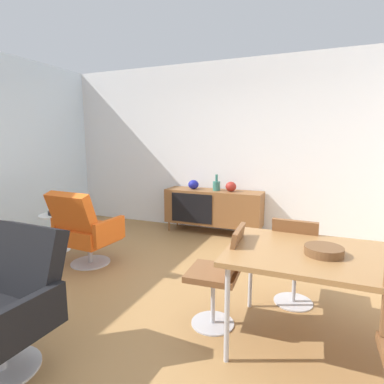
# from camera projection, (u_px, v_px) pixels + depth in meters

# --- Properties ---
(ground_plane) EXTENTS (8.32, 8.32, 0.00)m
(ground_plane) POSITION_uv_depth(u_px,v_px,m) (170.00, 302.00, 2.95)
(ground_plane) COLOR #9E7242
(wall_back) EXTENTS (6.80, 0.12, 2.80)m
(wall_back) POSITION_uv_depth(u_px,v_px,m) (239.00, 148.00, 5.09)
(wall_back) COLOR white
(wall_back) RESTS_ON ground_plane
(sideboard) EXTENTS (1.60, 0.45, 0.72)m
(sideboard) POSITION_uv_depth(u_px,v_px,m) (213.00, 207.00, 5.10)
(sideboard) COLOR brown
(sideboard) RESTS_ON ground_plane
(vase_cobalt) EXTENTS (0.12, 0.12, 0.26)m
(vase_cobalt) POSITION_uv_depth(u_px,v_px,m) (216.00, 185.00, 5.02)
(vase_cobalt) COLOR #337266
(vase_cobalt) RESTS_ON sideboard
(vase_sculptural_dark) EXTENTS (0.18, 0.18, 0.15)m
(vase_sculptural_dark) POSITION_uv_depth(u_px,v_px,m) (193.00, 185.00, 5.18)
(vase_sculptural_dark) COLOR navy
(vase_sculptural_dark) RESTS_ON sideboard
(vase_ceramic_small) EXTENTS (0.17, 0.17, 0.16)m
(vase_ceramic_small) POSITION_uv_depth(u_px,v_px,m) (231.00, 187.00, 4.93)
(vase_ceramic_small) COLOR maroon
(vase_ceramic_small) RESTS_ON sideboard
(dining_table) EXTENTS (1.60, 0.90, 0.74)m
(dining_table) POSITION_uv_depth(u_px,v_px,m) (344.00, 262.00, 2.13)
(dining_table) COLOR olive
(dining_table) RESTS_ON ground_plane
(wooden_bowl_on_table) EXTENTS (0.26, 0.26, 0.06)m
(wooden_bowl_on_table) POSITION_uv_depth(u_px,v_px,m) (324.00, 251.00, 2.14)
(wooden_bowl_on_table) COLOR brown
(wooden_bowl_on_table) RESTS_ON dining_table
(dining_chair_near_window) EXTENTS (0.45, 0.42, 0.86)m
(dining_chair_near_window) POSITION_uv_depth(u_px,v_px,m) (221.00, 272.00, 2.50)
(dining_chair_near_window) COLOR brown
(dining_chair_near_window) RESTS_ON ground_plane
(dining_chair_back_left) EXTENTS (0.42, 0.44, 0.86)m
(dining_chair_back_left) POSITION_uv_depth(u_px,v_px,m) (295.00, 258.00, 2.81)
(dining_chair_back_left) COLOR brown
(dining_chair_back_left) RESTS_ON ground_plane
(lounge_chair_red) EXTENTS (0.75, 0.69, 0.95)m
(lounge_chair_red) POSITION_uv_depth(u_px,v_px,m) (84.00, 229.00, 3.75)
(lounge_chair_red) COLOR #D85919
(lounge_chair_red) RESTS_ON ground_plane
(armchair_black_shell) EXTENTS (0.74, 0.68, 0.95)m
(armchair_black_shell) POSITION_uv_depth(u_px,v_px,m) (6.00, 301.00, 2.06)
(armchair_black_shell) COLOR black
(armchair_black_shell) RESTS_ON ground_plane
(side_table_round) EXTENTS (0.44, 0.44, 0.52)m
(side_table_round) POSITION_uv_depth(u_px,v_px,m) (57.00, 228.00, 4.29)
(side_table_round) COLOR white
(side_table_round) RESTS_ON ground_plane
(fruit_bowl) EXTENTS (0.20, 0.20, 0.11)m
(fruit_bowl) POSITION_uv_depth(u_px,v_px,m) (56.00, 211.00, 4.25)
(fruit_bowl) COLOR #262628
(fruit_bowl) RESTS_ON side_table_round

